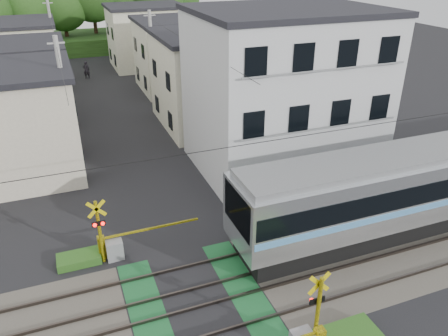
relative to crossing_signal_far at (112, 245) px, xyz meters
name	(u,v)px	position (x,y,z in m)	size (l,w,h in m)	color
ground	(196,299)	(2.59, -3.65, -0.71)	(120.00, 120.00, 0.00)	black
track_bed	(196,298)	(2.59, -3.65, -0.67)	(120.00, 120.00, 0.14)	#47423A
crossing_signal_far	(112,245)	(0.00, 0.00, 0.00)	(4.74, 0.65, 3.09)	yellow
apartment_block	(283,92)	(11.09, 5.84, 3.94)	(10.20, 8.36, 9.30)	silver
houses_row	(105,65)	(2.84, 22.27, 2.53)	(22.07, 31.35, 6.80)	beige
tree_hill	(76,11)	(2.48, 45.72, 4.35)	(40.00, 12.05, 11.33)	#284E1A
catenary	(339,187)	(8.59, -3.62, 2.98)	(60.00, 5.04, 7.00)	#2D2D33
utility_poles	(91,64)	(1.53, 19.35, 3.37)	(7.90, 42.00, 8.00)	#A5A5A0
pedestrian	(86,70)	(1.85, 31.11, 0.19)	(0.66, 0.43, 1.81)	black
weed_patches	(239,285)	(4.34, -3.74, -0.53)	(10.25, 8.80, 0.40)	#2D5E1E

